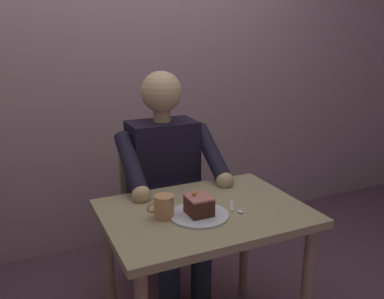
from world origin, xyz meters
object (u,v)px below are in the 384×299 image
cake_slice (199,205)px  seated_person (168,186)px  coffee_cup (163,206)px  dessert_spoon (236,209)px  dining_table (204,231)px  chair (158,203)px

cake_slice → seated_person: bearing=-96.0°
coffee_cup → dessert_spoon: size_ratio=0.85×
seated_person → cake_slice: bearing=84.0°
dining_table → chair: size_ratio=0.99×
coffee_cup → seated_person: bearing=-113.7°
chair → seated_person: seated_person is taller
chair → dessert_spoon: bearing=100.6°
seated_person → dessert_spoon: 0.52m
dining_table → cake_slice: 0.17m
cake_slice → dessert_spoon: 0.18m
coffee_cup → dessert_spoon: (-0.32, 0.06, -0.05)m
chair → dining_table: bearing=90.0°
chair → dessert_spoon: 0.71m
seated_person → cake_slice: 0.50m
seated_person → cake_slice: (0.05, 0.49, 0.10)m
chair → coffee_cup: bearing=72.5°
dining_table → seated_person: size_ratio=0.70×
cake_slice → dessert_spoon: (-0.18, 0.01, -0.05)m
dessert_spoon → dining_table: bearing=-25.3°
seated_person → cake_slice: size_ratio=11.54×
seated_person → dessert_spoon: seated_person is taller
seated_person → cake_slice: seated_person is taller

